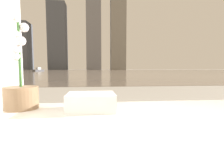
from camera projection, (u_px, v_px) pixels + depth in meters
The scene contains 8 objects.
potted_orchid at pixel (21, 88), 0.85m from camera, with size 0.16×0.16×0.45m.
towel_stack at pixel (91, 102), 0.82m from camera, with size 0.22×0.18×0.08m.
harbor_water at pixel (95, 71), 61.53m from camera, with size 180.00×110.00×0.01m.
harbor_boat_1 at pixel (38, 70), 44.69m from camera, with size 2.28×2.95×1.07m.
skyline_tower_0 at pixel (20, 46), 111.03m from camera, with size 12.76×11.39×29.76m.
skyline_tower_1 at pixel (58, 37), 112.81m from camera, with size 11.21×9.76×42.45m.
skyline_tower_2 at pixel (94, 15), 113.88m from camera, with size 9.45×12.08×70.72m.
skyline_tower_3 at pixel (118, 14), 115.37m from camera, with size 9.98×7.58×73.32m.
Camera 1 is at (-0.22, 0.01, 0.73)m, focal length 28.00 mm.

